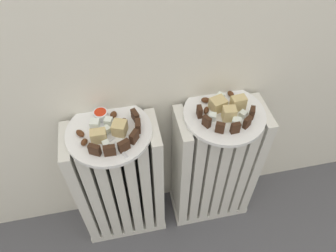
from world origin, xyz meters
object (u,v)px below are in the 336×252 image
jam_bowl_left (101,114)px  fork (116,144)px  radiator_left (120,184)px  radiator_right (214,168)px  plate_left (109,132)px  plate_right (224,114)px

jam_bowl_left → fork: size_ratio=0.46×
radiator_left → jam_bowl_left: (-0.02, 0.05, 0.31)m
jam_bowl_left → radiator_left: bearing=-73.1°
radiator_right → fork: 0.44m
radiator_left → plate_left: bearing=90.0°
radiator_left → radiator_right: size_ratio=1.00×
jam_bowl_left → fork: (0.03, -0.11, -0.01)m
plate_right → fork: (-0.33, -0.05, 0.01)m
radiator_right → jam_bowl_left: size_ratio=13.07×
radiator_left → plate_left: size_ratio=2.24×
radiator_right → fork: (-0.33, -0.05, 0.29)m
plate_left → jam_bowl_left: (-0.02, 0.05, 0.02)m
plate_right → radiator_right: bearing=-90.0°
radiator_left → plate_right: plate_right is taller
plate_right → jam_bowl_left: bearing=171.4°
plate_left → plate_right: same height
radiator_left → fork: fork is taller
plate_right → fork: fork is taller
radiator_left → fork: (0.01, -0.05, 0.29)m
radiator_left → plate_right: (0.34, 0.00, 0.29)m
radiator_right → plate_left: plate_left is taller
radiator_right → plate_left: 0.45m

